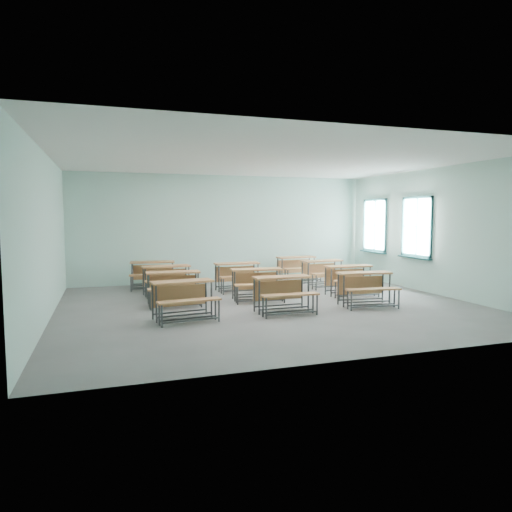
# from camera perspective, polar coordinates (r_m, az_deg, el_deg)

# --- Properties ---
(room) EXTENTS (9.04, 8.04, 3.24)m
(room) POSITION_cam_1_polar(r_m,az_deg,el_deg) (10.10, 2.11, 2.83)
(room) COLOR slate
(room) RESTS_ON ground
(desk_unit_r0c0) EXTENTS (1.28, 0.94, 0.74)m
(desk_unit_r0c0) POSITION_cam_1_polar(r_m,az_deg,el_deg) (8.87, -9.02, -4.70)
(desk_unit_r0c0) COLOR #A86B3C
(desk_unit_r0c0) RESTS_ON ground
(desk_unit_r0c1) EXTENTS (1.19, 0.80, 0.74)m
(desk_unit_r0c1) POSITION_cam_1_polar(r_m,az_deg,el_deg) (9.42, 3.44, -4.07)
(desk_unit_r0c1) COLOR #A86B3C
(desk_unit_r0c1) RESTS_ON ground
(desk_unit_r0c2) EXTENTS (1.27, 0.92, 0.74)m
(desk_unit_r0c2) POSITION_cam_1_polar(r_m,az_deg,el_deg) (10.37, 13.59, -3.36)
(desk_unit_r0c2) COLOR #A86B3C
(desk_unit_r0c2) RESTS_ON ground
(desk_unit_r1c0) EXTENTS (1.21, 0.83, 0.74)m
(desk_unit_r1c0) POSITION_cam_1_polar(r_m,az_deg,el_deg) (10.35, -10.25, -3.32)
(desk_unit_r1c0) COLOR #A86B3C
(desk_unit_r1c0) RESTS_ON ground
(desk_unit_r1c1) EXTENTS (1.27, 0.93, 0.74)m
(desk_unit_r1c1) POSITION_cam_1_polar(r_m,az_deg,el_deg) (10.74, 0.16, -2.93)
(desk_unit_r1c1) COLOR #A86B3C
(desk_unit_r1c1) RESTS_ON ground
(desk_unit_r1c2) EXTENTS (1.20, 0.81, 0.74)m
(desk_unit_r1c2) POSITION_cam_1_polar(r_m,az_deg,el_deg) (11.65, 11.67, -2.41)
(desk_unit_r1c2) COLOR #A86B3C
(desk_unit_r1c2) RESTS_ON ground
(desk_unit_r2c0) EXTENTS (1.24, 0.88, 0.74)m
(desk_unit_r2c0) POSITION_cam_1_polar(r_m,az_deg,el_deg) (11.60, -11.05, -2.43)
(desk_unit_r2c0) COLOR #A86B3C
(desk_unit_r2c0) RESTS_ON ground
(desk_unit_r2c1) EXTENTS (1.21, 0.84, 0.74)m
(desk_unit_r2c1) POSITION_cam_1_polar(r_m,az_deg,el_deg) (12.09, -2.24, -2.03)
(desk_unit_r2c1) COLOR #A86B3C
(desk_unit_r2c1) RESTS_ON ground
(desk_unit_r2c2) EXTENTS (1.27, 0.92, 0.74)m
(desk_unit_r2c2) POSITION_cam_1_polar(r_m,az_deg,el_deg) (12.92, 8.49, -1.63)
(desk_unit_r2c2) COLOR #A86B3C
(desk_unit_r2c2) RESTS_ON ground
(desk_unit_r3c0) EXTENTS (1.27, 0.93, 0.74)m
(desk_unit_r3c0) POSITION_cam_1_polar(r_m,az_deg,el_deg) (12.76, -12.81, -1.78)
(desk_unit_r3c0) COLOR #A86B3C
(desk_unit_r3c0) RESTS_ON ground
(desk_unit_r3c2) EXTENTS (1.23, 0.86, 0.74)m
(desk_unit_r3c2) POSITION_cam_1_polar(r_m,az_deg,el_deg) (13.96, 5.22, -1.10)
(desk_unit_r3c2) COLOR #A86B3C
(desk_unit_r3c2) RESTS_ON ground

